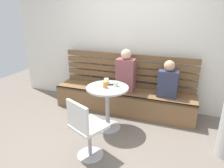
% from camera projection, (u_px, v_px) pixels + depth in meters
% --- Properties ---
extents(ground, '(8.00, 8.00, 0.00)m').
position_uv_depth(ground, '(98.00, 146.00, 2.99)').
color(ground, '#70665B').
extents(back_wall, '(5.20, 0.10, 2.90)m').
position_uv_depth(back_wall, '(131.00, 34.00, 3.94)').
color(back_wall, white).
rests_on(back_wall, ground).
extents(booth_bench, '(2.70, 0.52, 0.44)m').
position_uv_depth(booth_bench, '(123.00, 101.00, 3.97)').
color(booth_bench, brown).
rests_on(booth_bench, ground).
extents(booth_backrest, '(2.65, 0.04, 0.66)m').
position_uv_depth(booth_backrest, '(127.00, 70.00, 3.99)').
color(booth_backrest, brown).
rests_on(booth_backrest, booth_bench).
extents(cafe_table, '(0.68, 0.68, 0.74)m').
position_uv_depth(cafe_table, '(108.00, 100.00, 3.29)').
color(cafe_table, '#ADADB2').
rests_on(cafe_table, ground).
extents(white_chair, '(0.53, 0.53, 0.85)m').
position_uv_depth(white_chair, '(85.00, 128.00, 2.60)').
color(white_chair, '#ADADB2').
rests_on(white_chair, ground).
extents(person_adult, '(0.34, 0.22, 0.80)m').
position_uv_depth(person_adult, '(126.00, 73.00, 3.74)').
color(person_adult, brown).
rests_on(person_adult, booth_bench).
extents(person_child_left, '(0.34, 0.22, 0.66)m').
position_uv_depth(person_child_left, '(168.00, 81.00, 3.53)').
color(person_child_left, '#333851').
rests_on(person_child_left, booth_bench).
extents(cup_ceramic_white, '(0.08, 0.08, 0.07)m').
position_uv_depth(cup_ceramic_white, '(106.00, 80.00, 3.42)').
color(cup_ceramic_white, white).
rests_on(cup_ceramic_white, cafe_table).
extents(cup_glass_short, '(0.08, 0.08, 0.08)m').
position_uv_depth(cup_glass_short, '(116.00, 84.00, 3.24)').
color(cup_glass_short, silver).
rests_on(cup_glass_short, cafe_table).
extents(cup_tumbler_orange, '(0.07, 0.07, 0.10)m').
position_uv_depth(cup_tumbler_orange, '(105.00, 85.00, 3.17)').
color(cup_tumbler_orange, orange).
rests_on(cup_tumbler_orange, cafe_table).
extents(plate_small, '(0.17, 0.17, 0.01)m').
position_uv_depth(plate_small, '(100.00, 85.00, 3.31)').
color(plate_small, white).
rests_on(plate_small, cafe_table).
extents(phone_on_table, '(0.16, 0.12, 0.01)m').
position_uv_depth(phone_on_table, '(109.00, 85.00, 3.31)').
color(phone_on_table, black).
rests_on(phone_on_table, cafe_table).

